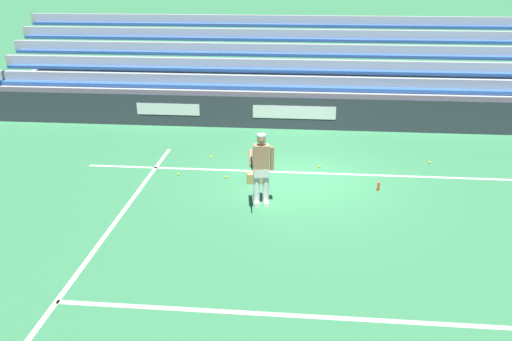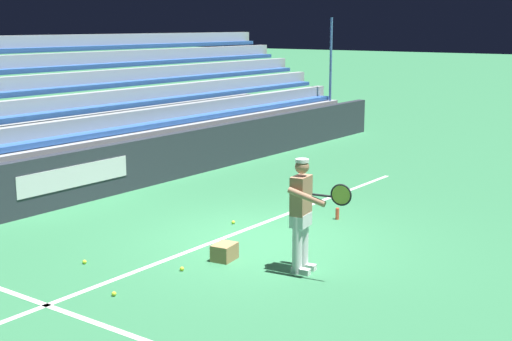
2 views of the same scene
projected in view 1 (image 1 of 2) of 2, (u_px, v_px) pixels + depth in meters
ground_plane at (304, 180)px, 13.02m from camera, size 160.00×160.00×0.00m
court_baseline_white at (304, 173)px, 13.48m from camera, size 12.00×0.10×0.01m
court_sideline_white at (92, 254)px, 9.68m from camera, size 0.10×12.00×0.01m
court_service_line_white at (304, 316)px, 7.95m from camera, size 8.22×0.10×0.01m
back_wall_sponsor_board at (305, 113)px, 16.96m from camera, size 24.37×0.25×1.10m
bleacher_stand at (305, 89)px, 19.29m from camera, size 23.15×4.00×3.85m
tennis_player at (261, 169)px, 11.38m from camera, size 0.59×1.04×1.71m
ball_box_cardboard at (255, 177)px, 12.86m from camera, size 0.44×0.36×0.26m
tennis_ball_far_right at (211, 157)px, 14.52m from camera, size 0.07×0.07×0.07m
tennis_ball_stray_back at (178, 174)px, 13.32m from camera, size 0.07×0.07×0.07m
tennis_ball_near_player at (320, 167)px, 13.82m from camera, size 0.07×0.07×0.07m
tennis_ball_on_baseline at (430, 162)px, 14.11m from camera, size 0.07×0.07×0.07m
tennis_ball_by_box at (226, 177)px, 13.15m from camera, size 0.07×0.07×0.07m
water_bottle at (379, 186)px, 12.38m from camera, size 0.07×0.07×0.22m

